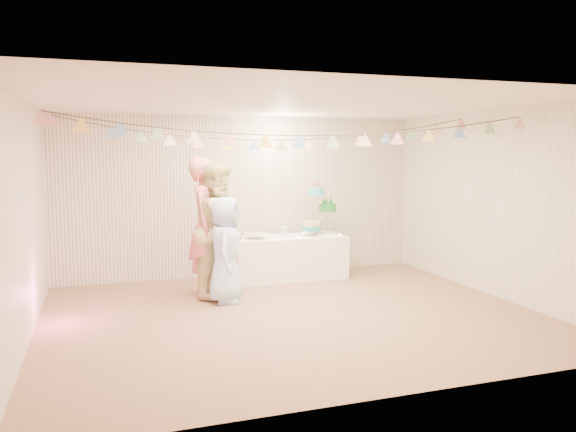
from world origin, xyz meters
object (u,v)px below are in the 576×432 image
object	(u,v)px
table	(288,258)
cake_stand	(319,206)
person_adult_a	(206,226)
person_child	(226,250)
person_adult_b	(219,229)

from	to	relation	value
table	cake_stand	size ratio (longest dim) A/B	2.30
person_adult_a	person_child	xyz separation A→B (m)	(0.17, -0.49, -0.27)
person_adult_b	cake_stand	bearing A→B (deg)	-41.33
person_adult_b	person_child	bearing A→B (deg)	-153.65
table	person_adult_a	size ratio (longest dim) A/B	0.93
person_child	person_adult_a	bearing A→B (deg)	37.12
person_child	table	bearing A→B (deg)	-31.30
person_adult_b	person_child	xyz separation A→B (m)	(0.00, -0.39, -0.23)
table	person_adult_b	xyz separation A→B (m)	(-1.25, -0.70, 0.60)
cake_stand	person_adult_b	size ratio (longest dim) A/B	0.42
table	person_child	world-z (taller)	person_child
cake_stand	person_adult_a	world-z (taller)	person_adult_a
table	person_adult_b	bearing A→B (deg)	-150.80
person_adult_b	person_child	world-z (taller)	person_adult_b
table	person_adult_a	bearing A→B (deg)	-157.11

